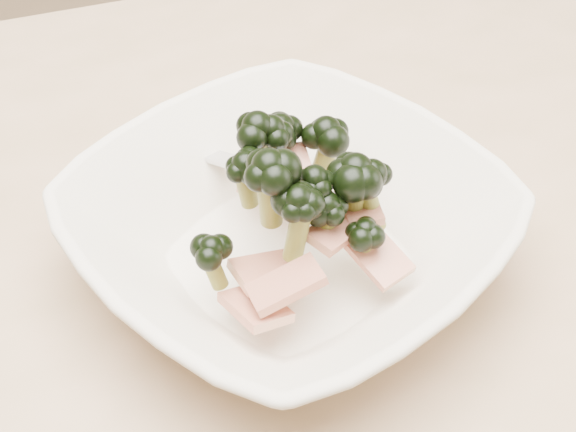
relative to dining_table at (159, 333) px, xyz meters
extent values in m
cube|color=tan|center=(0.00, 0.00, 0.08)|extent=(1.20, 0.80, 0.04)
cylinder|color=tan|center=(0.55, 0.35, -0.30)|extent=(0.06, 0.06, 0.71)
imported|color=beige|center=(0.10, -0.05, 0.14)|extent=(0.40, 0.40, 0.07)
cylinder|color=olive|center=(0.08, -0.06, 0.18)|extent=(0.02, 0.02, 0.05)
ellipsoid|color=black|center=(0.08, -0.06, 0.21)|extent=(0.04, 0.04, 0.03)
cylinder|color=olive|center=(0.12, -0.08, 0.16)|extent=(0.01, 0.01, 0.03)
ellipsoid|color=black|center=(0.12, -0.08, 0.18)|extent=(0.03, 0.03, 0.03)
cylinder|color=olive|center=(0.15, 0.00, 0.15)|extent=(0.02, 0.02, 0.05)
ellipsoid|color=black|center=(0.15, 0.00, 0.18)|extent=(0.04, 0.04, 0.03)
cylinder|color=olive|center=(0.09, -0.08, 0.17)|extent=(0.02, 0.02, 0.05)
ellipsoid|color=black|center=(0.09, -0.08, 0.20)|extent=(0.03, 0.03, 0.03)
cylinder|color=olive|center=(0.07, -0.03, 0.17)|extent=(0.02, 0.01, 0.03)
ellipsoid|color=black|center=(0.07, -0.03, 0.20)|extent=(0.03, 0.03, 0.03)
cylinder|color=olive|center=(0.15, -0.07, 0.16)|extent=(0.03, 0.02, 0.05)
ellipsoid|color=black|center=(0.15, -0.07, 0.19)|extent=(0.04, 0.04, 0.03)
cylinder|color=olive|center=(0.14, -0.09, 0.15)|extent=(0.01, 0.01, 0.02)
ellipsoid|color=black|center=(0.14, -0.09, 0.16)|extent=(0.03, 0.03, 0.02)
cylinder|color=olive|center=(0.11, -0.06, 0.17)|extent=(0.02, 0.02, 0.03)
ellipsoid|color=black|center=(0.11, -0.06, 0.19)|extent=(0.03, 0.03, 0.03)
cylinder|color=olive|center=(0.14, -0.06, 0.17)|extent=(0.02, 0.02, 0.05)
ellipsoid|color=black|center=(0.14, -0.06, 0.19)|extent=(0.04, 0.04, 0.03)
cylinder|color=olive|center=(0.12, 0.01, 0.15)|extent=(0.03, 0.03, 0.05)
ellipsoid|color=black|center=(0.12, 0.01, 0.18)|extent=(0.04, 0.04, 0.03)
cylinder|color=olive|center=(0.09, -0.01, 0.17)|extent=(0.02, 0.02, 0.05)
ellipsoid|color=black|center=(0.09, -0.01, 0.20)|extent=(0.04, 0.04, 0.03)
cylinder|color=olive|center=(0.04, -0.08, 0.14)|extent=(0.02, 0.02, 0.03)
ellipsoid|color=black|center=(0.04, -0.08, 0.16)|extent=(0.03, 0.03, 0.02)
cylinder|color=olive|center=(0.10, -0.01, 0.17)|extent=(0.03, 0.02, 0.05)
ellipsoid|color=black|center=(0.10, -0.01, 0.20)|extent=(0.04, 0.04, 0.03)
cylinder|color=olive|center=(0.10, 0.00, 0.16)|extent=(0.01, 0.02, 0.03)
ellipsoid|color=black|center=(0.10, 0.00, 0.18)|extent=(0.03, 0.03, 0.03)
cube|color=maroon|center=(0.15, -0.10, 0.14)|extent=(0.04, 0.05, 0.02)
cube|color=maroon|center=(0.07, -0.09, 0.14)|extent=(0.05, 0.04, 0.02)
cube|color=maroon|center=(0.12, -0.08, 0.16)|extent=(0.05, 0.04, 0.02)
cube|color=maroon|center=(0.07, -0.11, 0.16)|extent=(0.05, 0.03, 0.02)
cube|color=maroon|center=(0.12, -0.01, 0.16)|extent=(0.03, 0.04, 0.02)
cube|color=maroon|center=(0.15, -0.06, 0.16)|extent=(0.03, 0.04, 0.01)
cube|color=maroon|center=(0.05, -0.11, 0.14)|extent=(0.04, 0.05, 0.02)
cube|color=maroon|center=(0.10, 0.01, 0.14)|extent=(0.05, 0.05, 0.01)
camera|label=1|loc=(-0.04, -0.44, 0.55)|focal=50.00mm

